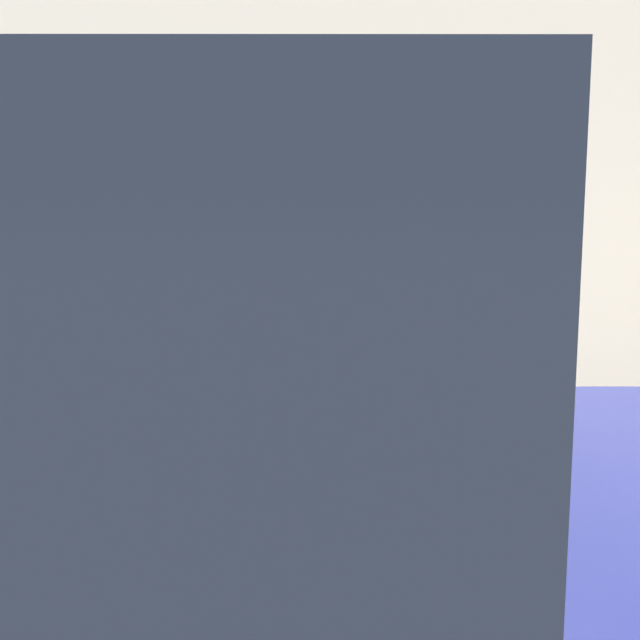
% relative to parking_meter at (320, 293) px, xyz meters
% --- Properties ---
extents(sidewalk, '(24.00, 2.80, 0.14)m').
position_rel_parking_meter_xyz_m(sidewalk, '(-0.15, 1.17, -1.24)').
color(sidewalk, '#9E9B96').
rests_on(sidewalk, ground_plane).
extents(parking_meter, '(0.22, 0.13, 1.60)m').
position_rel_parking_meter_xyz_m(parking_meter, '(0.00, 0.00, 0.00)').
color(parking_meter, '#2D2D30').
rests_on(parking_meter, sidewalk).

